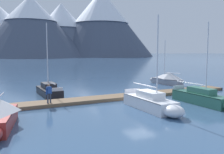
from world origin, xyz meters
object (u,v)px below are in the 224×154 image
sailboat_far_berth (167,78)px  person_on_dock (49,92)px  sailboat_second_berth (48,90)px  mooring_buoy_channel_marker (209,96)px  sailboat_mid_dock_port (153,103)px  sailboat_mid_dock_starboard (205,98)px

sailboat_far_berth → person_on_dock: sailboat_far_berth is taller
sailboat_second_berth → mooring_buoy_channel_marker: bearing=-30.4°
sailboat_mid_dock_port → sailboat_far_berth: bearing=49.6°
sailboat_second_berth → sailboat_mid_dock_port: (6.46, -11.16, 0.09)m
sailboat_second_berth → sailboat_far_berth: (17.32, 1.60, 0.31)m
sailboat_mid_dock_starboard → mooring_buoy_channel_marker: bearing=39.7°
sailboat_mid_dock_starboard → mooring_buoy_channel_marker: size_ratio=16.45×
sailboat_far_berth → person_on_dock: size_ratio=3.76×
sailboat_second_berth → sailboat_mid_dock_starboard: size_ratio=1.07×
sailboat_second_berth → person_on_dock: bearing=-99.1°
sailboat_mid_dock_port → mooring_buoy_channel_marker: (8.53, 2.38, -0.43)m
person_on_dock → sailboat_mid_dock_port: bearing=-33.3°
sailboat_second_berth → sailboat_mid_dock_port: bearing=-59.9°
sailboat_far_berth → person_on_dock: bearing=-156.8°
sailboat_second_berth → mooring_buoy_channel_marker: (14.98, -8.77, -0.35)m
sailboat_far_berth → mooring_buoy_channel_marker: 10.66m
mooring_buoy_channel_marker → sailboat_mid_dock_starboard: bearing=-140.3°
person_on_dock → mooring_buoy_channel_marker: bearing=-9.0°
sailboat_second_berth → mooring_buoy_channel_marker: 17.37m
sailboat_second_berth → sailboat_mid_dock_starboard: bearing=-44.0°
sailboat_mid_dock_port → sailboat_mid_dock_starboard: bearing=-2.8°
sailboat_second_berth → sailboat_far_berth: size_ratio=1.24×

